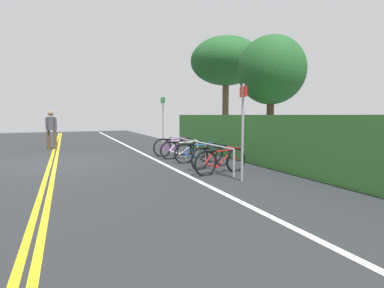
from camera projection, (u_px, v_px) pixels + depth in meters
ground_plane at (53, 164)px, 9.34m from camera, size 37.71×12.20×0.05m
centre_line_yellow_inner at (50, 163)px, 9.31m from camera, size 33.94×0.10×0.00m
centre_line_yellow_outer at (56, 163)px, 9.37m from camera, size 33.94×0.10×0.00m
bike_lane_stripe_white at (150, 157)px, 10.65m from camera, size 33.94×0.12×0.00m
bike_rack at (195, 146)px, 9.31m from camera, size 4.76×0.05×0.72m
bicycle_0 at (174, 147)px, 10.93m from camera, size 0.46×1.68×0.73m
bicycle_1 at (184, 150)px, 10.20m from camera, size 0.48×1.72×0.69m
bicycle_2 at (199, 153)px, 9.35m from camera, size 0.46×1.67×0.70m
bicycle_3 at (212, 157)px, 8.46m from camera, size 0.63×1.58×0.70m
bicycle_4 at (221, 161)px, 7.60m from camera, size 0.47×1.71×0.72m
pedestrian at (51, 127)px, 12.91m from camera, size 0.32×0.47×1.74m
sign_post_near at (163, 118)px, 12.21m from camera, size 0.36×0.09×2.35m
sign_post_far at (243, 123)px, 6.65m from camera, size 0.36×0.10×2.27m
hedge_backdrop at (274, 141)px, 8.71m from camera, size 13.71×0.80×1.56m
tree_near_left at (226, 62)px, 13.99m from camera, size 3.46×3.46×5.32m
tree_mid at (271, 71)px, 9.97m from camera, size 2.34×2.34×4.29m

